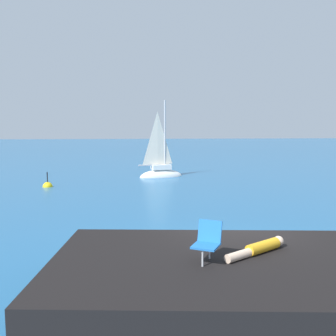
{
  "coord_description": "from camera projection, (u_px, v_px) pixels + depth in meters",
  "views": [
    {
      "loc": [
        -2.67,
        -10.0,
        3.67
      ],
      "look_at": [
        -0.87,
        12.9,
        0.99
      ],
      "focal_mm": 41.64,
      "sensor_mm": 36.0,
      "label": 1
    }
  ],
  "objects": [
    {
      "name": "shore_ledge",
      "position": [
        243.0,
        282.0,
        7.9
      ],
      "size": [
        8.21,
        5.11,
        0.92
      ],
      "primitive_type": "cube",
      "rotation": [
        0.0,
        0.0,
        -0.1
      ],
      "color": "black",
      "rests_on": "ground"
    },
    {
      "name": "boulder_seaward",
      "position": [
        221.0,
        262.0,
        10.3
      ],
      "size": [
        0.76,
        0.88,
        0.6
      ],
      "primitive_type": "cube",
      "rotation": [
        -0.14,
        0.14,
        1.42
      ],
      "color": "black",
      "rests_on": "ground"
    },
    {
      "name": "boulder_inland",
      "position": [
        125.0,
        268.0,
        9.91
      ],
      "size": [
        1.34,
        1.35,
        0.82
      ],
      "primitive_type": "cube",
      "rotation": [
        -0.15,
        0.13,
        0.56
      ],
      "color": "black",
      "rests_on": "ground"
    },
    {
      "name": "beach_chair",
      "position": [
        208.0,
        240.0,
        7.72
      ],
      "size": [
        0.7,
        0.75,
        0.8
      ],
      "rotation": [
        0.0,
        0.0,
        4.24
      ],
      "color": "blue",
      "rests_on": "shore_ledge"
    },
    {
      "name": "person_sunbather",
      "position": [
        259.0,
        248.0,
        8.21
      ],
      "size": [
        1.53,
        1.1,
        0.25
      ],
      "rotation": [
        0.0,
        0.0,
        3.73
      ],
      "color": "gold",
      "rests_on": "shore_ledge"
    },
    {
      "name": "ground_plane",
      "position": [
        237.0,
        259.0,
        10.53
      ],
      "size": [
        160.0,
        160.0,
        0.0
      ],
      "primitive_type": "plane",
      "color": "#236093"
    },
    {
      "name": "sailboat_near",
      "position": [
        161.0,
        172.0,
        26.48
      ],
      "size": [
        3.14,
        1.75,
        5.68
      ],
      "rotation": [
        0.0,
        0.0,
        0.26
      ],
      "color": "white",
      "rests_on": "ground"
    },
    {
      "name": "marker_buoy",
      "position": [
        48.0,
        187.0,
        22.41
      ],
      "size": [
        0.56,
        0.56,
        1.13
      ],
      "color": "yellow",
      "rests_on": "ground"
    }
  ]
}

